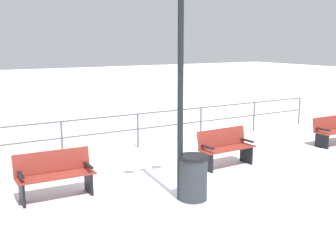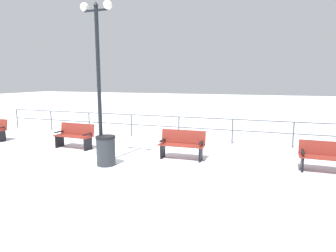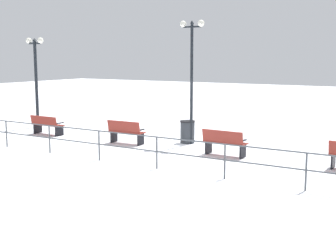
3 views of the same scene
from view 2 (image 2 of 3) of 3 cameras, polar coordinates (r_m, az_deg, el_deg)
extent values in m
plane|color=white|center=(10.16, -8.67, -5.34)|extent=(80.00, 80.00, 0.00)
cube|color=black|center=(13.63, -30.35, -1.78)|extent=(0.47, 0.05, 0.46)
cube|color=maroon|center=(11.17, -18.34, -1.92)|extent=(0.55, 1.52, 0.04)
cube|color=maroon|center=(11.32, -17.60, -0.55)|extent=(0.17, 1.51, 0.43)
cube|color=black|center=(11.64, -20.74, -2.78)|extent=(0.44, 0.07, 0.47)
cube|color=black|center=(10.82, -15.63, -3.41)|extent=(0.44, 0.07, 0.47)
cube|color=black|center=(11.56, -20.90, -1.09)|extent=(0.44, 0.09, 0.04)
cube|color=black|center=(10.73, -15.77, -1.59)|extent=(0.44, 0.09, 0.04)
cube|color=maroon|center=(9.18, 2.68, -3.81)|extent=(0.51, 1.48, 0.04)
cube|color=maroon|center=(9.35, 3.07, -2.10)|extent=(0.16, 1.47, 0.43)
cube|color=black|center=(9.42, -1.06, -4.94)|extent=(0.42, 0.06, 0.47)
cube|color=black|center=(9.10, 6.53, -5.50)|extent=(0.42, 0.06, 0.47)
cube|color=black|center=(9.32, -1.10, -2.86)|extent=(0.42, 0.08, 0.04)
cube|color=black|center=(9.00, 6.54, -3.35)|extent=(0.42, 0.08, 0.04)
cube|color=maroon|center=(9.02, 29.41, -5.54)|extent=(0.54, 1.53, 0.04)
cube|color=maroon|center=(9.22, 29.28, -3.86)|extent=(0.13, 1.53, 0.39)
cube|color=black|center=(8.99, 25.11, -6.67)|extent=(0.46, 0.06, 0.43)
cube|color=black|center=(8.89, 25.27, -4.63)|extent=(0.46, 0.08, 0.04)
cylinder|color=black|center=(8.74, -13.56, 7.37)|extent=(0.11, 0.11, 4.59)
cylinder|color=black|center=(8.94, -14.12, 21.43)|extent=(0.07, 0.76, 0.07)
sphere|color=white|center=(9.17, -16.27, 21.76)|extent=(0.25, 0.25, 0.25)
sphere|color=white|center=(8.77, -11.93, 22.52)|extent=(0.25, 0.25, 0.25)
cone|color=black|center=(8.98, -14.17, 22.55)|extent=(0.16, 0.16, 0.12)
cylinder|color=#4C5156|center=(17.07, -27.82, 1.30)|extent=(0.05, 0.05, 0.98)
cylinder|color=#4C5156|center=(15.51, -22.20, 0.98)|extent=(0.05, 0.05, 0.98)
cylinder|color=#4C5156|center=(14.13, -15.40, 0.59)|extent=(0.05, 0.05, 0.98)
cylinder|color=#4C5156|center=(12.99, -7.28, 0.11)|extent=(0.05, 0.05, 0.98)
cylinder|color=#4C5156|center=(12.16, 2.17, -0.46)|extent=(0.05, 0.05, 0.98)
cylinder|color=#4C5156|center=(11.70, 12.69, -1.07)|extent=(0.05, 0.05, 0.98)
cylinder|color=#4C5156|center=(11.65, 23.66, -1.67)|extent=(0.05, 0.05, 0.98)
cylinder|color=#4C5156|center=(12.46, -2.73, 2.06)|extent=(0.04, 15.65, 0.04)
cylinder|color=#4C5156|center=(12.52, -2.71, 0.06)|extent=(0.04, 15.65, 0.04)
cylinder|color=#2D3338|center=(8.78, -12.24, -5.00)|extent=(0.56, 0.56, 0.83)
cylinder|color=black|center=(8.68, -12.34, -2.16)|extent=(0.58, 0.58, 0.06)
camera|label=1|loc=(8.98, -65.83, 6.94)|focal=44.76mm
camera|label=3|loc=(26.55, -10.56, 10.95)|focal=49.80mm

